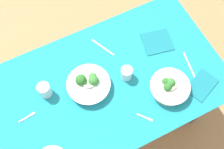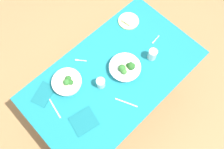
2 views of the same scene
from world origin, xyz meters
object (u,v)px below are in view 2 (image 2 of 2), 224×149
napkin_folded_upper (84,121)px  napkin_folded_lower (44,94)px  table_knife_right (55,108)px  fork_by_near_bowl (80,60)px  fork_by_far_bowl (155,40)px  water_glass_center (101,83)px  water_glass_side (152,54)px  broccoli_bowl_far (67,82)px  table_knife_left (126,103)px  broccoli_bowl_near (125,68)px  bread_side_plate (129,21)px

napkin_folded_upper → napkin_folded_lower: 0.39m
table_knife_right → napkin_folded_upper: bearing=-148.0°
fork_by_near_bowl → napkin_folded_upper: size_ratio=0.45×
fork_by_far_bowl → table_knife_right: same height
water_glass_center → napkin_folded_lower: size_ratio=0.47×
water_glass_side → napkin_folded_upper: bearing=-179.2°
broccoli_bowl_far → water_glass_center: broccoli_bowl_far is taller
broccoli_bowl_far → table_knife_left: (0.23, -0.43, -0.03)m
broccoli_bowl_near → fork_by_far_bowl: 0.39m
water_glass_center → fork_by_near_bowl: water_glass_center is taller
broccoli_bowl_far → fork_by_near_bowl: (0.21, 0.09, -0.03)m
bread_side_plate → napkin_folded_lower: bread_side_plate is taller
water_glass_center → table_knife_left: bearing=-80.4°
water_glass_side → fork_by_near_bowl: bearing=139.0°
broccoli_bowl_far → napkin_folded_upper: size_ratio=1.29×
water_glass_side → napkin_folded_upper: water_glass_side is taller
broccoli_bowl_far → bread_side_plate: size_ratio=1.25×
napkin_folded_lower → napkin_folded_upper: bearing=-77.0°
water_glass_side → table_knife_left: bearing=-163.3°
fork_by_near_bowl → napkin_folded_lower: size_ratio=0.44×
broccoli_bowl_near → water_glass_side: (0.24, -0.07, 0.01)m
broccoli_bowl_near → napkin_folded_upper: size_ratio=1.41×
water_glass_center → table_knife_right: bearing=164.1°
bread_side_plate → fork_by_near_bowl: (-0.57, 0.01, -0.01)m
napkin_folded_lower → fork_by_far_bowl: bearing=-15.7°
water_glass_side → fork_by_far_bowl: bearing=30.8°
broccoli_bowl_near → water_glass_center: (-0.23, 0.04, 0.01)m
table_knife_left → napkin_folded_lower: size_ratio=0.99×
fork_by_far_bowl → table_knife_right: 1.02m
water_glass_side → fork_by_near_bowl: (-0.45, 0.39, -0.05)m
table_knife_right → water_glass_side: bearing=-94.5°
broccoli_bowl_near → fork_by_near_bowl: 0.39m
water_glass_side → table_knife_left: size_ratio=0.55×
fork_by_far_bowl → napkin_folded_upper: napkin_folded_upper is taller
water_glass_side → napkin_folded_lower: (-0.86, 0.37, -0.05)m
table_knife_right → fork_by_near_bowl: bearing=-57.2°
fork_by_near_bowl → table_knife_right: (-0.41, -0.17, -0.00)m
water_glass_center → water_glass_side: water_glass_side is taller
water_glass_side → napkin_folded_lower: size_ratio=0.54×
bread_side_plate → fork_by_far_bowl: size_ratio=1.83×
bread_side_plate → fork_by_near_bowl: bearing=179.4°
fork_by_far_bowl → table_knife_right: bearing=-13.9°
broccoli_bowl_far → table_knife_left: bearing=-62.5°
bread_side_plate → fork_by_near_bowl: bread_side_plate is taller
table_knife_left → table_knife_right: size_ratio=0.98×
broccoli_bowl_far → fork_by_near_bowl: size_ratio=2.88×
broccoli_bowl_near → table_knife_right: bearing=166.4°
table_knife_left → napkin_folded_upper: bearing=45.1°
water_glass_center → broccoli_bowl_far: bearing=134.3°
fork_by_far_bowl → table_knife_left: (-0.58, -0.22, -0.00)m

